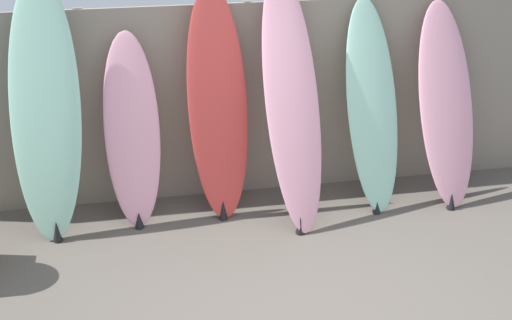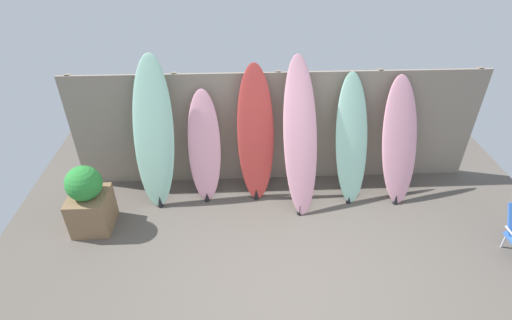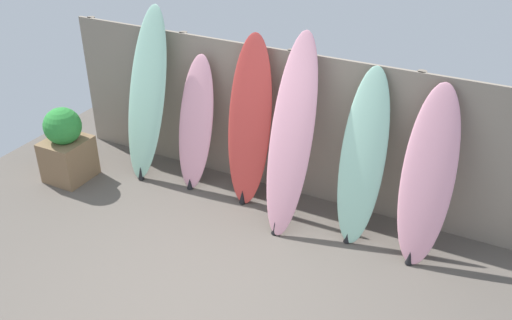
{
  "view_description": "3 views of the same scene",
  "coord_description": "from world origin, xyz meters",
  "px_view_note": "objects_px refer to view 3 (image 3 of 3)",
  "views": [
    {
      "loc": [
        -1.09,
        -4.05,
        3.09
      ],
      "look_at": [
        -0.19,
        0.64,
        0.93
      ],
      "focal_mm": 50.0,
      "sensor_mm": 36.0,
      "label": 1
    },
    {
      "loc": [
        -0.55,
        -3.22,
        3.89
      ],
      "look_at": [
        -0.36,
        0.99,
        1.03
      ],
      "focal_mm": 28.0,
      "sensor_mm": 36.0,
      "label": 2
    },
    {
      "loc": [
        2.42,
        -3.56,
        3.87
      ],
      "look_at": [
        0.16,
        0.85,
        1.04
      ],
      "focal_mm": 40.0,
      "sensor_mm": 36.0,
      "label": 3
    }
  ],
  "objects_px": {
    "surfboard_pink_3": "(291,137)",
    "planter_box": "(66,146)",
    "surfboard_seafoam_0": "(147,96)",
    "surfboard_pink_1": "(196,124)",
    "surfboard_seafoam_4": "(363,158)",
    "surfboard_red_2": "(249,123)",
    "surfboard_pink_5": "(428,177)"
  },
  "relations": [
    {
      "from": "surfboard_pink_3",
      "to": "planter_box",
      "type": "bearing_deg",
      "value": -170.25
    },
    {
      "from": "surfboard_seafoam_0",
      "to": "surfboard_pink_3",
      "type": "xyz_separation_m",
      "value": [
        2.03,
        -0.15,
        -0.02
      ]
    },
    {
      "from": "surfboard_pink_1",
      "to": "surfboard_seafoam_4",
      "type": "height_order",
      "value": "surfboard_seafoam_4"
    },
    {
      "from": "surfboard_seafoam_0",
      "to": "surfboard_red_2",
      "type": "relative_size",
      "value": 1.07
    },
    {
      "from": "surfboard_pink_3",
      "to": "planter_box",
      "type": "relative_size",
      "value": 2.17
    },
    {
      "from": "surfboard_pink_1",
      "to": "surfboard_red_2",
      "type": "relative_size",
      "value": 0.82
    },
    {
      "from": "surfboard_red_2",
      "to": "surfboard_seafoam_4",
      "type": "xyz_separation_m",
      "value": [
        1.37,
        -0.05,
        -0.08
      ]
    },
    {
      "from": "surfboard_pink_3",
      "to": "surfboard_pink_1",
      "type": "bearing_deg",
      "value": 172.3
    },
    {
      "from": "surfboard_seafoam_0",
      "to": "surfboard_seafoam_4",
      "type": "bearing_deg",
      "value": -0.34
    },
    {
      "from": "planter_box",
      "to": "surfboard_pink_5",
      "type": "bearing_deg",
      "value": 7.9
    },
    {
      "from": "surfboard_seafoam_0",
      "to": "planter_box",
      "type": "relative_size",
      "value": 2.2
    },
    {
      "from": "surfboard_pink_5",
      "to": "surfboard_red_2",
      "type": "bearing_deg",
      "value": 177.89
    },
    {
      "from": "surfboard_pink_1",
      "to": "surfboard_seafoam_4",
      "type": "xyz_separation_m",
      "value": [
        2.11,
        -0.04,
        0.09
      ]
    },
    {
      "from": "surfboard_seafoam_0",
      "to": "surfboard_red_2",
      "type": "height_order",
      "value": "surfboard_seafoam_0"
    },
    {
      "from": "surfboard_pink_1",
      "to": "surfboard_pink_3",
      "type": "distance_m",
      "value": 1.38
    },
    {
      "from": "surfboard_pink_1",
      "to": "surfboard_pink_3",
      "type": "bearing_deg",
      "value": -7.7
    },
    {
      "from": "surfboard_seafoam_4",
      "to": "surfboard_pink_5",
      "type": "relative_size",
      "value": 1.02
    },
    {
      "from": "surfboard_pink_5",
      "to": "planter_box",
      "type": "relative_size",
      "value": 1.84
    },
    {
      "from": "surfboard_red_2",
      "to": "surfboard_pink_5",
      "type": "relative_size",
      "value": 1.12
    },
    {
      "from": "surfboard_pink_1",
      "to": "surfboard_red_2",
      "type": "height_order",
      "value": "surfboard_red_2"
    },
    {
      "from": "surfboard_seafoam_0",
      "to": "planter_box",
      "type": "height_order",
      "value": "surfboard_seafoam_0"
    },
    {
      "from": "planter_box",
      "to": "surfboard_seafoam_4",
      "type": "bearing_deg",
      "value": 9.84
    },
    {
      "from": "surfboard_seafoam_4",
      "to": "surfboard_pink_5",
      "type": "xyz_separation_m",
      "value": [
        0.69,
        -0.03,
        -0.02
      ]
    },
    {
      "from": "surfboard_pink_3",
      "to": "surfboard_red_2",
      "type": "bearing_deg",
      "value": 163.19
    },
    {
      "from": "surfboard_red_2",
      "to": "surfboard_seafoam_4",
      "type": "relative_size",
      "value": 1.09
    },
    {
      "from": "surfboard_pink_3",
      "to": "surfboard_seafoam_4",
      "type": "relative_size",
      "value": 1.15
    },
    {
      "from": "surfboard_pink_1",
      "to": "surfboard_seafoam_0",
      "type": "bearing_deg",
      "value": -177.66
    },
    {
      "from": "surfboard_seafoam_4",
      "to": "surfboard_pink_5",
      "type": "distance_m",
      "value": 0.69
    },
    {
      "from": "surfboard_red_2",
      "to": "surfboard_pink_3",
      "type": "distance_m",
      "value": 0.64
    },
    {
      "from": "surfboard_seafoam_0",
      "to": "surfboard_pink_3",
      "type": "height_order",
      "value": "surfboard_seafoam_0"
    },
    {
      "from": "surfboard_seafoam_0",
      "to": "surfboard_red_2",
      "type": "xyz_separation_m",
      "value": [
        1.42,
        0.03,
        -0.08
      ]
    },
    {
      "from": "surfboard_pink_5",
      "to": "planter_box",
      "type": "height_order",
      "value": "surfboard_pink_5"
    }
  ]
}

